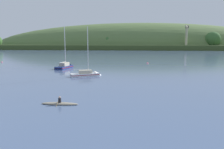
# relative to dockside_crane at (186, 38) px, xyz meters

# --- Properties ---
(far_shoreline_hill) EXTENTS (430.16, 118.73, 57.17)m
(far_shoreline_hill) POSITION_rel_dockside_crane_xyz_m (-43.71, 46.07, -10.74)
(far_shoreline_hill) COLOR #3C4E24
(far_shoreline_hill) RESTS_ON ground
(dockside_crane) EXTENTS (7.31, 14.68, 22.28)m
(dockside_crane) POSITION_rel_dockside_crane_xyz_m (0.00, 0.00, 0.00)
(dockside_crane) COLOR #4C4C51
(dockside_crane) RESTS_ON ground
(sailboat_midwater_white) EXTENTS (3.33, 7.19, 11.59)m
(sailboat_midwater_white) POSITION_rel_dockside_crane_xyz_m (-66.02, -146.25, -10.60)
(sailboat_midwater_white) COLOR navy
(sailboat_midwater_white) RESTS_ON ground
(sailboat_far_left) EXTENTS (6.47, 4.59, 10.65)m
(sailboat_far_left) POSITION_rel_dockside_crane_xyz_m (-57.55, -158.51, -10.74)
(sailboat_far_left) COLOR white
(sailboat_far_left) RESTS_ON ground
(canoe_with_paddler) EXTENTS (4.05, 1.40, 1.02)m
(canoe_with_paddler) POSITION_rel_dockside_crane_xyz_m (-56.60, -178.56, -10.83)
(canoe_with_paddler) COLOR gray
(canoe_with_paddler) RESTS_ON ground
(mooring_buoy_foreground) EXTENTS (0.53, 0.53, 0.61)m
(mooring_buoy_foreground) POSITION_rel_dockside_crane_xyz_m (-92.94, -131.41, -10.93)
(mooring_buoy_foreground) COLOR #E06675
(mooring_buoy_foreground) RESTS_ON ground
(mooring_buoy_off_fishing_boat) EXTENTS (0.66, 0.66, 0.74)m
(mooring_buoy_off_fishing_boat) POSITION_rel_dockside_crane_xyz_m (-43.73, -130.90, -10.93)
(mooring_buoy_off_fishing_boat) COLOR #E06675
(mooring_buoy_off_fishing_boat) RESTS_ON ground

